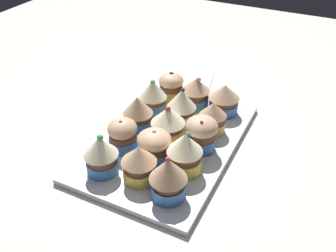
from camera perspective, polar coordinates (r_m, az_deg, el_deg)
The scene contains 18 objects.
ground_plane at distance 74.98cm, azimuth 0.00°, elevation -3.55°, with size 180.00×180.00×3.00cm, color beige.
baking_tray at distance 73.68cm, azimuth 0.00°, elevation -2.28°, with size 38.20×25.21×1.20cm.
cupcake_0 at distance 58.97cm, azimuth 0.04°, elevation -7.77°, with size 6.15×6.15×7.99cm.
cupcake_1 at distance 63.75cm, azimuth 2.53°, elevation -4.03°, with size 6.25×6.25×8.01cm.
cupcake_2 at distance 68.68cm, azimuth 4.93°, elevation -1.26°, with size 6.04×6.04×7.06cm.
cupcake_3 at distance 73.95cm, azimuth 6.81°, elevation 1.38°, with size 5.48×5.48×6.57cm.
cupcake_4 at distance 80.02cm, azimuth 8.51°, elevation 4.14°, with size 6.53×6.53×6.65cm.
cupcake_5 at distance 62.56cm, azimuth -4.42°, elevation -5.61°, with size 6.03×6.03×6.74cm.
cupcake_6 at distance 66.29cm, azimuth -2.09°, elevation -3.12°, with size 6.12×6.12×6.57cm.
cupcake_7 at distance 70.97cm, azimuth 0.35°, elevation 0.36°, with size 6.62×6.62×7.41cm.
cupcake_8 at distance 75.53cm, azimuth 2.06°, elevation 3.01°, with size 6.03×6.03×8.03cm.
cupcake_9 at distance 81.60cm, azimuth 4.29°, elevation 5.20°, with size 6.32×6.32×7.12cm.
cupcake_10 at distance 64.48cm, azimuth -10.20°, elevation -4.18°, with size 6.05×6.05×7.82cm.
cupcake_11 at distance 69.59cm, azimuth -6.90°, elevation -1.30°, with size 5.52×5.52×6.51cm.
cupcake_12 at distance 73.64cm, azimuth -4.59°, elevation 1.97°, with size 5.97×5.97×7.65cm.
cupcake_13 at distance 78.84cm, azimuth -2.32°, elevation 4.57°, with size 5.89×5.89×8.20cm.
cupcake_14 at distance 84.00cm, azimuth 0.48°, elevation 6.04°, with size 5.56×5.56×6.66cm.
napkin at distance 97.37cm, azimuth 2.49°, elevation 7.61°, with size 11.20×14.50×0.60cm, color white.
Camera 1 is at (-52.25, -25.92, 45.62)cm, focal length 40.03 mm.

